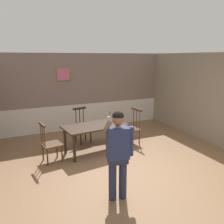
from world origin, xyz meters
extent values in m
plane|color=#846042|center=(0.00, 0.00, 0.00)|extent=(7.67, 7.67, 0.00)
cube|color=gray|center=(0.00, 3.49, 1.76)|extent=(6.05, 0.12, 1.74)
cube|color=silver|center=(0.00, 3.50, 0.44)|extent=(6.05, 0.14, 0.89)
cube|color=silver|center=(0.00, 3.47, 0.89)|extent=(6.05, 0.05, 0.06)
cube|color=olive|center=(-0.67, 3.41, 1.95)|extent=(0.44, 0.03, 0.44)
cube|color=#DC6190|center=(-0.67, 3.39, 1.95)|extent=(0.36, 0.01, 0.36)
cube|color=#38281E|center=(-0.37, 1.27, 0.72)|extent=(1.74, 1.04, 0.04)
cylinder|color=#38281E|center=(-1.05, 0.86, 0.35)|extent=(0.07, 0.07, 0.70)
cylinder|color=#38281E|center=(0.38, 1.04, 0.35)|extent=(0.07, 0.07, 0.70)
cylinder|color=#38281E|center=(-1.13, 1.50, 0.35)|extent=(0.07, 0.07, 0.70)
cylinder|color=#38281E|center=(0.30, 1.68, 0.35)|extent=(0.07, 0.07, 0.70)
cube|color=#513823|center=(-1.54, 1.13, 0.44)|extent=(0.51, 0.51, 0.03)
cube|color=#513823|center=(-1.74, 1.09, 0.97)|extent=(0.11, 0.45, 0.06)
cylinder|color=#513823|center=(-1.76, 1.23, 0.73)|extent=(0.02, 0.02, 0.55)
cylinder|color=#513823|center=(-1.74, 1.09, 0.73)|extent=(0.02, 0.02, 0.55)
cylinder|color=#513823|center=(-1.72, 0.96, 0.73)|extent=(0.02, 0.02, 0.55)
cylinder|color=#513823|center=(-1.39, 1.33, 0.21)|extent=(0.04, 0.04, 0.42)
cylinder|color=#513823|center=(-1.33, 0.98, 0.21)|extent=(0.04, 0.04, 0.42)
cylinder|color=#513823|center=(-1.74, 1.27, 0.21)|extent=(0.04, 0.04, 0.42)
cylinder|color=#513823|center=(-1.68, 0.92, 0.21)|extent=(0.04, 0.04, 0.42)
cube|color=black|center=(-0.47, 2.04, 0.45)|extent=(0.48, 0.48, 0.03)
cube|color=black|center=(-0.50, 2.22, 1.02)|extent=(0.41, 0.12, 0.06)
cylinder|color=black|center=(-0.38, 2.25, 0.75)|extent=(0.02, 0.02, 0.59)
cylinder|color=black|center=(-0.50, 2.22, 0.75)|extent=(0.02, 0.02, 0.59)
cylinder|color=black|center=(-0.62, 2.20, 0.75)|extent=(0.02, 0.02, 0.59)
cylinder|color=black|center=(-0.27, 1.91, 0.22)|extent=(0.04, 0.04, 0.43)
cylinder|color=black|center=(-0.60, 1.84, 0.22)|extent=(0.04, 0.04, 0.43)
cylinder|color=black|center=(-0.34, 2.23, 0.22)|extent=(0.04, 0.04, 0.43)
cylinder|color=black|center=(-0.66, 2.17, 0.22)|extent=(0.04, 0.04, 0.43)
cube|color=#513823|center=(0.79, 1.41, 0.43)|extent=(0.53, 0.53, 0.03)
cube|color=#513823|center=(1.00, 1.44, 1.00)|extent=(0.11, 0.47, 0.06)
cylinder|color=#513823|center=(1.02, 1.31, 0.74)|extent=(0.02, 0.02, 0.58)
cylinder|color=#513823|center=(1.00, 1.44, 0.74)|extent=(0.02, 0.02, 0.58)
cylinder|color=#513823|center=(0.98, 1.58, 0.74)|extent=(0.02, 0.02, 0.58)
cylinder|color=#513823|center=(0.63, 1.20, 0.21)|extent=(0.04, 0.04, 0.42)
cylinder|color=#513823|center=(0.58, 1.57, 0.21)|extent=(0.04, 0.04, 0.42)
cylinder|color=#513823|center=(1.00, 1.26, 0.21)|extent=(0.04, 0.04, 0.42)
cylinder|color=#513823|center=(0.95, 1.63, 0.21)|extent=(0.04, 0.04, 0.42)
cylinder|color=#282E49|center=(-0.64, -0.93, 0.39)|extent=(0.14, 0.14, 0.79)
cylinder|color=#282E49|center=(-0.83, -0.89, 0.39)|extent=(0.14, 0.14, 0.79)
cube|color=#282E49|center=(-0.74, -0.91, 0.76)|extent=(0.37, 0.25, 0.12)
cube|color=navy|center=(-0.74, -0.91, 1.06)|extent=(0.41, 0.27, 0.56)
cylinder|color=navy|center=(-0.51, -0.95, 1.08)|extent=(0.09, 0.09, 0.53)
cylinder|color=#936B4C|center=(-0.92, -0.89, 1.40)|extent=(0.17, 0.15, 0.19)
cylinder|color=#936B4C|center=(-0.74, -0.91, 1.37)|extent=(0.09, 0.09, 0.05)
sphere|color=#936B4C|center=(-0.74, -0.91, 1.50)|extent=(0.21, 0.21, 0.21)
sphere|color=black|center=(-0.74, -0.91, 1.53)|extent=(0.20, 0.20, 0.20)
cube|color=#B7B7BC|center=(-0.89, -0.91, 1.48)|extent=(0.09, 0.05, 0.17)
cylinder|color=black|center=(-0.89, -0.91, 1.60)|extent=(0.01, 0.01, 0.08)
camera|label=1|loc=(-2.35, -4.26, 2.50)|focal=36.99mm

